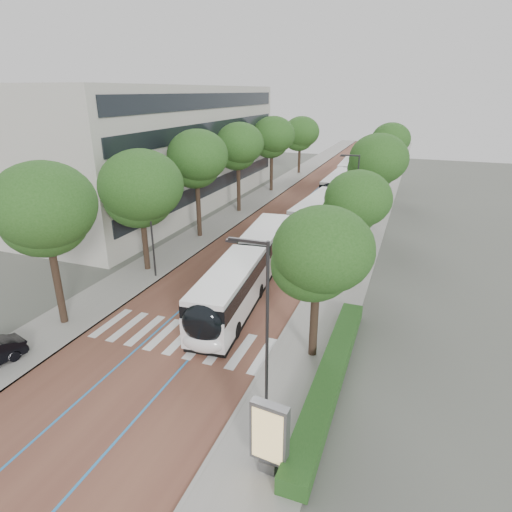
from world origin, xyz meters
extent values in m
plane|color=#51544C|center=(0.00, 0.00, 0.00)|extent=(160.00, 160.00, 0.00)
cube|color=brown|center=(0.00, 40.00, 0.01)|extent=(11.00, 140.00, 0.02)
cube|color=gray|center=(-7.50, 40.00, 0.06)|extent=(4.00, 140.00, 0.12)
cube|color=gray|center=(7.50, 40.00, 0.06)|extent=(4.00, 140.00, 0.12)
cube|color=gray|center=(-5.60, 40.00, 0.06)|extent=(0.20, 140.00, 0.14)
cube|color=gray|center=(5.60, 40.00, 0.06)|extent=(0.20, 140.00, 0.14)
cube|color=silver|center=(-4.80, 1.00, 0.03)|extent=(0.55, 3.60, 0.01)
cube|color=silver|center=(-3.55, 1.00, 0.03)|extent=(0.55, 3.60, 0.01)
cube|color=silver|center=(-2.30, 1.00, 0.03)|extent=(0.55, 3.60, 0.01)
cube|color=silver|center=(-1.05, 1.00, 0.03)|extent=(0.55, 3.60, 0.01)
cube|color=silver|center=(0.20, 1.00, 0.03)|extent=(0.55, 3.60, 0.01)
cube|color=silver|center=(1.45, 1.00, 0.03)|extent=(0.55, 3.60, 0.01)
cube|color=silver|center=(2.70, 1.00, 0.03)|extent=(0.55, 3.60, 0.01)
cube|color=silver|center=(3.95, 1.00, 0.03)|extent=(0.55, 3.60, 0.01)
cube|color=silver|center=(5.20, 1.00, 0.03)|extent=(0.55, 3.60, 0.01)
cube|color=#2678C0|center=(-1.60, 40.00, 0.02)|extent=(0.12, 126.00, 0.01)
cube|color=#2678C0|center=(1.60, 40.00, 0.02)|extent=(0.12, 126.00, 0.01)
cube|color=#B4B2A7|center=(-19.50, 28.00, 7.00)|extent=(18.00, 40.00, 14.00)
cube|color=black|center=(-10.45, 28.00, 3.00)|extent=(0.12, 38.00, 1.60)
cube|color=black|center=(-10.45, 28.00, 6.20)|extent=(0.12, 38.00, 1.60)
cube|color=black|center=(-10.45, 28.00, 9.40)|extent=(0.12, 38.00, 1.60)
cube|color=black|center=(-10.45, 28.00, 12.40)|extent=(0.12, 38.00, 1.60)
cube|color=#194618|center=(9.10, 0.00, 0.52)|extent=(1.20, 14.00, 0.80)
cylinder|color=#2A2A2C|center=(6.80, -3.00, 4.12)|extent=(0.14, 0.14, 8.00)
cube|color=#2A2A2C|center=(6.00, -3.00, 8.02)|extent=(1.70, 0.12, 0.12)
cube|color=#2A2A2C|center=(5.30, -3.00, 7.94)|extent=(0.50, 0.20, 0.10)
cylinder|color=#2A2A2C|center=(6.80, 22.00, 4.12)|extent=(0.14, 0.14, 8.00)
cube|color=#2A2A2C|center=(6.00, 22.00, 8.02)|extent=(1.70, 0.12, 0.12)
cube|color=#2A2A2C|center=(5.30, 22.00, 7.94)|extent=(0.50, 0.20, 0.10)
cylinder|color=#2A2A2C|center=(-6.10, 8.00, 4.12)|extent=(0.14, 0.14, 8.00)
cylinder|color=black|center=(-7.50, 0.00, 2.48)|extent=(0.44, 0.44, 4.97)
ellipsoid|color=#204D18|center=(-7.50, 0.00, 7.00)|extent=(5.68, 5.68, 4.83)
cylinder|color=black|center=(-7.50, 9.00, 2.24)|extent=(0.44, 0.44, 4.49)
ellipsoid|color=#204D18|center=(-7.50, 9.00, 6.32)|extent=(6.26, 6.26, 5.32)
cylinder|color=black|center=(-7.50, 18.00, 2.59)|extent=(0.44, 0.44, 5.19)
ellipsoid|color=#204D18|center=(-7.50, 18.00, 7.31)|extent=(5.60, 5.60, 4.76)
cylinder|color=black|center=(-7.50, 28.00, 2.60)|extent=(0.44, 0.44, 5.21)
ellipsoid|color=#204D18|center=(-7.50, 28.00, 7.34)|extent=(5.46, 5.46, 4.64)
cylinder|color=black|center=(-7.50, 40.00, 2.56)|extent=(0.44, 0.44, 5.12)
ellipsoid|color=#204D18|center=(-7.50, 40.00, 7.21)|extent=(5.86, 5.86, 4.98)
cylinder|color=black|center=(-7.50, 55.00, 2.27)|extent=(0.44, 0.44, 4.54)
ellipsoid|color=#204D18|center=(-7.50, 55.00, 6.40)|extent=(5.96, 5.96, 5.07)
cylinder|color=black|center=(7.70, 2.00, 2.02)|extent=(0.44, 0.44, 4.04)
ellipsoid|color=#204D18|center=(7.70, 2.00, 5.69)|extent=(5.00, 5.00, 4.25)
cylinder|color=black|center=(7.70, 14.00, 1.94)|extent=(0.44, 0.44, 3.89)
ellipsoid|color=#204D18|center=(7.70, 14.00, 5.47)|extent=(4.94, 4.94, 4.20)
cylinder|color=black|center=(7.70, 28.00, 2.28)|extent=(0.44, 0.44, 4.56)
ellipsoid|color=#204D18|center=(7.70, 28.00, 6.43)|extent=(5.96, 5.96, 5.06)
cylinder|color=black|center=(7.70, 44.00, 2.42)|extent=(0.44, 0.44, 4.83)
ellipsoid|color=#204D18|center=(7.70, 44.00, 6.81)|extent=(5.08, 5.08, 4.32)
cylinder|color=black|center=(1.28, 9.50, 1.77)|extent=(2.38, 1.12, 2.30)
cube|color=white|center=(1.77, 4.39, 1.26)|extent=(3.38, 9.56, 1.82)
cube|color=black|center=(1.77, 4.39, 2.40)|extent=(3.41, 9.37, 0.97)
cube|color=silver|center=(1.77, 4.39, 3.04)|extent=(3.32, 9.37, 0.31)
cube|color=black|center=(1.77, 4.39, 0.17)|extent=(3.30, 9.18, 0.35)
cube|color=white|center=(0.87, 13.80, 1.26)|extent=(3.23, 7.94, 1.82)
cube|color=black|center=(0.87, 13.80, 2.40)|extent=(3.25, 7.79, 0.97)
cube|color=silver|center=(0.87, 13.80, 3.04)|extent=(3.16, 7.78, 0.31)
cube|color=black|center=(0.87, 13.80, 0.17)|extent=(3.15, 7.63, 0.35)
ellipsoid|color=black|center=(2.21, -0.12, 2.00)|extent=(2.44, 1.32, 2.28)
ellipsoid|color=white|center=(2.21, -0.17, 0.86)|extent=(2.43, 1.22, 1.14)
cylinder|color=black|center=(0.87, 2.01, 0.50)|extent=(0.39, 1.02, 1.00)
cylinder|color=black|center=(3.11, 2.23, 0.50)|extent=(0.39, 1.02, 1.00)
cylinder|color=black|center=(-0.42, 15.35, 0.50)|extent=(0.39, 1.02, 1.00)
cylinder|color=black|center=(1.83, 15.57, 0.50)|extent=(0.39, 1.02, 1.00)
cylinder|color=black|center=(0.35, 7.35, 0.50)|extent=(0.39, 1.02, 1.00)
cylinder|color=black|center=(2.60, 7.57, 0.50)|extent=(0.39, 1.02, 1.00)
cube|color=white|center=(2.66, 24.69, 1.26)|extent=(3.22, 12.13, 1.82)
cube|color=black|center=(2.66, 24.69, 2.40)|extent=(3.25, 11.89, 0.97)
cube|color=silver|center=(2.66, 24.69, 3.04)|extent=(3.16, 11.89, 0.31)
cube|color=black|center=(2.66, 24.69, 0.17)|extent=(3.14, 11.65, 0.35)
ellipsoid|color=black|center=(2.31, 18.85, 2.00)|extent=(2.41, 1.24, 2.28)
ellipsoid|color=white|center=(2.31, 18.80, 0.86)|extent=(2.41, 1.14, 1.14)
cylinder|color=black|center=(1.32, 21.16, 0.50)|extent=(0.36, 1.02, 1.00)
cylinder|color=black|center=(3.57, 21.03, 0.50)|extent=(0.36, 1.02, 1.00)
cylinder|color=black|center=(1.76, 28.55, 0.50)|extent=(0.36, 1.02, 1.00)
cylinder|color=black|center=(4.02, 28.41, 0.50)|extent=(0.36, 1.02, 1.00)
cube|color=white|center=(2.29, 38.83, 1.26)|extent=(2.63, 12.03, 1.82)
cube|color=black|center=(2.29, 38.83, 2.40)|extent=(2.67, 11.79, 0.97)
cube|color=silver|center=(2.29, 38.83, 3.04)|extent=(2.58, 11.79, 0.31)
cube|color=black|center=(2.29, 38.83, 0.17)|extent=(2.58, 11.55, 0.35)
ellipsoid|color=black|center=(2.22, 32.98, 2.00)|extent=(2.36, 1.13, 2.28)
ellipsoid|color=white|center=(2.22, 32.93, 0.86)|extent=(2.36, 1.03, 1.14)
cylinder|color=black|center=(1.12, 35.24, 0.50)|extent=(0.31, 1.00, 1.00)
cylinder|color=black|center=(3.37, 35.22, 0.50)|extent=(0.31, 1.00, 1.00)
cylinder|color=black|center=(1.20, 42.64, 0.50)|extent=(0.31, 1.00, 1.00)
cylinder|color=black|center=(3.46, 42.62, 0.50)|extent=(0.31, 1.00, 1.00)
cube|color=white|center=(1.74, 51.52, 1.26)|extent=(3.01, 12.10, 1.82)
cube|color=black|center=(1.74, 51.52, 2.40)|extent=(3.04, 11.86, 0.97)
cube|color=silver|center=(1.74, 51.52, 3.04)|extent=(2.95, 11.85, 0.31)
cube|color=black|center=(1.74, 51.52, 0.17)|extent=(2.94, 11.61, 0.35)
ellipsoid|color=black|center=(1.99, 45.67, 2.00)|extent=(2.39, 1.20, 2.28)
ellipsoid|color=white|center=(1.99, 45.62, 0.86)|extent=(2.39, 1.10, 1.14)
cylinder|color=black|center=(0.77, 47.87, 0.50)|extent=(0.34, 1.01, 1.00)
cylinder|color=black|center=(3.02, 47.97, 0.50)|extent=(0.34, 1.01, 1.00)
cylinder|color=black|center=(0.45, 55.27, 0.50)|extent=(0.34, 1.01, 1.00)
cylinder|color=black|center=(2.71, 55.36, 0.50)|extent=(0.34, 1.01, 1.00)
cube|color=white|center=(1.89, 64.05, 1.26)|extent=(3.27, 12.14, 1.82)
cube|color=black|center=(1.89, 64.05, 2.40)|extent=(3.29, 11.90, 0.97)
cube|color=silver|center=(1.89, 64.05, 3.04)|extent=(3.20, 11.89, 0.31)
cube|color=black|center=(1.89, 64.05, 0.17)|extent=(3.19, 11.65, 0.35)
ellipsoid|color=black|center=(2.27, 58.22, 2.00)|extent=(2.42, 1.25, 2.28)
ellipsoid|color=white|center=(2.27, 58.17, 0.86)|extent=(2.41, 1.15, 1.14)
cylinder|color=black|center=(1.00, 60.39, 0.50)|extent=(0.36, 1.02, 1.00)
cylinder|color=black|center=(3.25, 60.53, 0.50)|extent=(0.36, 1.02, 1.00)
cylinder|color=black|center=(0.52, 67.77, 0.50)|extent=(0.36, 1.02, 1.00)
cylinder|color=black|center=(2.77, 67.92, 0.50)|extent=(0.36, 1.02, 1.00)
cube|color=#59595B|center=(7.96, -6.00, 0.34)|extent=(0.72, 0.62, 0.44)
cube|color=#59595B|center=(7.96, -6.00, 1.84)|extent=(1.48, 0.54, 2.55)
cube|color=tan|center=(7.94, -6.21, 1.84)|extent=(1.22, 0.15, 2.22)
camera|label=1|loc=(11.77, -17.56, 13.47)|focal=30.00mm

